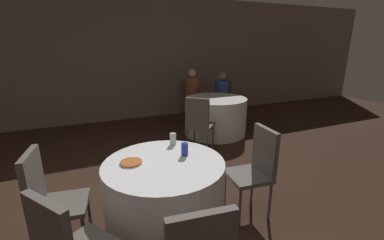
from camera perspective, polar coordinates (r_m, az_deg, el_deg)
wall_back at (r=6.13m, az=-20.49°, el=12.37°), size 16.00×0.06×2.80m
table_near at (r=2.51m, az=-6.00°, el=-16.84°), size 1.09×1.09×0.73m
table_far at (r=5.12m, az=5.22°, el=0.89°), size 1.21×1.21×0.73m
chair_near_east at (r=2.74m, az=14.19°, el=-9.49°), size 0.44×0.43×0.94m
chair_near_west at (r=2.47m, az=-29.45°, el=-14.27°), size 0.46×0.45×0.94m
chair_far_north at (r=5.91m, az=-0.45°, el=5.03°), size 0.44×0.45×0.94m
chair_far_northeast at (r=6.06m, az=6.77°, el=5.20°), size 0.56×0.56×0.94m
chair_far_southwest at (r=4.12m, az=1.54°, el=-0.07°), size 0.57×0.57×0.94m
person_blue_shirt at (r=5.88m, az=6.56°, el=4.97°), size 0.44×0.46×1.14m
person_floral_shirt at (r=5.76m, az=0.37°, el=5.21°), size 0.34×0.50×1.21m
pizza_plate_near at (r=2.35m, az=-13.37°, el=-9.18°), size 0.20×0.20×0.02m
soda_can_blue at (r=2.43m, az=-1.64°, el=-6.49°), size 0.07×0.07×0.12m
soda_can_silver at (r=2.69m, az=-4.24°, el=-4.22°), size 0.07×0.07×0.12m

